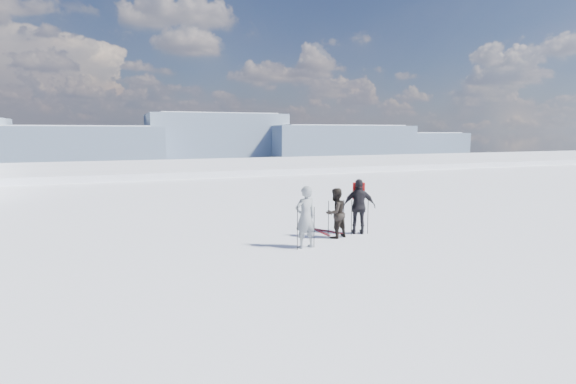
% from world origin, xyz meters
% --- Properties ---
extents(lake_basin, '(820.00, 820.00, 71.62)m').
position_xyz_m(lake_basin, '(0.00, 30.00, -6.50)').
color(lake_basin, white).
rests_on(lake_basin, ground).
extents(far_mountain_range, '(770.00, 110.00, 53.00)m').
position_xyz_m(far_mountain_range, '(29.60, 454.78, -7.19)').
color(far_mountain_range, slate).
rests_on(far_mountain_range, ground).
extents(skier_grey, '(0.72, 0.53, 1.81)m').
position_xyz_m(skier_grey, '(-2.50, 1.46, 0.91)').
color(skier_grey, gray).
rests_on(skier_grey, ground).
extents(skier_dark, '(0.93, 0.82, 1.60)m').
position_xyz_m(skier_dark, '(-1.11, 2.24, 0.80)').
color(skier_dark, black).
rests_on(skier_dark, ground).
extents(skier_pack, '(1.15, 0.85, 1.82)m').
position_xyz_m(skier_pack, '(-0.12, 2.47, 0.91)').
color(skier_pack, black).
rests_on(skier_pack, ground).
extents(backpack, '(0.44, 0.36, 0.56)m').
position_xyz_m(backpack, '(-0.01, 2.69, 2.10)').
color(backpack, red).
rests_on(backpack, skier_pack).
extents(ski_poles, '(2.98, 1.10, 1.27)m').
position_xyz_m(ski_poles, '(-1.29, 1.98, 0.60)').
color(ski_poles, black).
rests_on(ski_poles, ground).
extents(skis_loose, '(0.91, 1.70, 0.03)m').
position_xyz_m(skis_loose, '(-1.12, 3.38, 0.01)').
color(skis_loose, black).
rests_on(skis_loose, ground).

